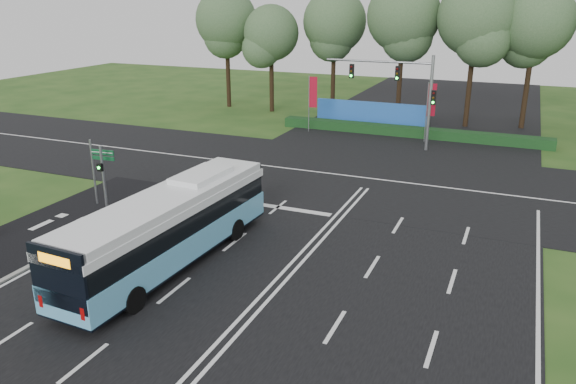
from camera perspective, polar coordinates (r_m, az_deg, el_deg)
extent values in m
plane|color=#244818|center=(25.20, 1.24, -6.37)|extent=(120.00, 120.00, 0.00)
cube|color=black|center=(25.19, 1.24, -6.33)|extent=(20.00, 120.00, 0.04)
cube|color=black|center=(35.87, 8.36, 1.35)|extent=(120.00, 14.00, 0.05)
cube|color=black|center=(29.69, -24.20, -4.02)|extent=(5.00, 18.00, 0.06)
cube|color=gray|center=(28.05, -20.81, -4.82)|extent=(0.25, 18.00, 0.12)
cube|color=#5CACD5|center=(24.40, -11.80, -4.93)|extent=(3.08, 12.10, 1.10)
cube|color=black|center=(24.60, -11.72, -5.99)|extent=(3.05, 12.04, 0.30)
cube|color=black|center=(24.02, -11.96, -2.75)|extent=(2.97, 11.92, 0.95)
cube|color=white|center=(23.81, -12.06, -1.41)|extent=(3.08, 12.10, 0.35)
cube|color=white|center=(23.69, -12.12, -0.61)|extent=(3.01, 11.62, 0.35)
cube|color=white|center=(25.50, -8.77, 1.72)|extent=(1.74, 3.07, 0.25)
cube|color=black|center=(20.09, -22.31, -8.17)|extent=(2.43, 0.24, 2.20)
cube|color=orange|center=(19.77, -22.64, -6.40)|extent=(1.40, 0.13, 0.35)
cylinder|color=black|center=(27.76, -9.45, -2.99)|extent=(0.33, 1.05, 1.04)
cylinder|color=black|center=(26.56, -5.29, -3.84)|extent=(0.33, 1.05, 1.04)
cylinder|color=black|center=(22.85, -19.88, -8.99)|extent=(0.33, 1.05, 1.04)
cylinder|color=black|center=(21.37, -15.36, -10.52)|extent=(0.33, 1.05, 1.04)
cylinder|color=gray|center=(31.36, -18.21, 1.33)|extent=(0.14, 0.14, 3.56)
cube|color=black|center=(31.04, -18.55, 2.39)|extent=(0.29, 0.19, 0.41)
sphere|color=#19F233|center=(30.97, -18.67, 2.34)|extent=(0.14, 0.14, 0.14)
cylinder|color=gray|center=(32.33, -19.14, 1.87)|extent=(0.11, 0.11, 3.69)
cube|color=#0D4B25|center=(31.62, -18.35, 3.85)|extent=(1.38, 0.21, 0.28)
cube|color=#0D4B25|center=(31.70, -18.29, 3.29)|extent=(1.38, 0.21, 0.20)
cube|color=white|center=(31.60, -18.39, 3.83)|extent=(1.29, 0.15, 0.04)
cylinder|color=gray|center=(47.82, 2.14, 8.91)|extent=(0.07, 0.07, 4.78)
cube|color=#A30D22|center=(47.62, 2.58, 10.10)|extent=(0.62, 0.21, 2.55)
cylinder|color=gray|center=(45.56, 13.88, 7.83)|extent=(0.07, 0.07, 4.72)
cube|color=#A30D22|center=(45.47, 14.41, 9.04)|extent=(0.60, 0.28, 2.52)
cylinder|color=gray|center=(42.78, 14.19, 8.65)|extent=(0.24, 0.24, 7.00)
cylinder|color=gray|center=(43.16, 9.14, 12.96)|extent=(8.00, 0.16, 0.16)
cube|color=black|center=(42.91, 11.06, 11.75)|extent=(0.32, 0.28, 1.05)
cube|color=black|center=(43.77, 6.49, 12.11)|extent=(0.32, 0.28, 1.05)
cube|color=black|center=(42.66, 14.58, 9.27)|extent=(0.32, 0.28, 1.05)
cube|color=#133617|center=(47.58, 12.30, 5.99)|extent=(22.00, 1.20, 0.80)
cube|color=blue|center=(50.67, 8.44, 7.81)|extent=(10.00, 0.30, 2.20)
cylinder|color=black|center=(59.68, -6.13, 12.59)|extent=(0.44, 0.44, 8.36)
sphere|color=#3A5A34|center=(59.35, -6.29, 17.02)|extent=(6.16, 6.16, 6.16)
cylinder|color=black|center=(56.81, -1.68, 11.81)|extent=(0.44, 0.44, 7.27)
sphere|color=#3A5A34|center=(56.44, -1.72, 15.86)|extent=(5.36, 5.36, 5.36)
cylinder|color=black|center=(57.04, 4.63, 12.29)|extent=(0.44, 0.44, 8.27)
sphere|color=#3A5A34|center=(56.69, 4.75, 16.88)|extent=(6.09, 6.09, 6.09)
cylinder|color=black|center=(53.72, 11.33, 11.91)|extent=(0.44, 0.44, 8.89)
sphere|color=#3A5A34|center=(53.36, 11.68, 17.14)|extent=(6.55, 6.55, 6.55)
cylinder|color=black|center=(52.02, 18.03, 11.12)|extent=(0.44, 0.44, 8.87)
sphere|color=#3A5A34|center=(51.65, 18.60, 16.50)|extent=(6.54, 6.54, 6.54)
cylinder|color=black|center=(53.00, 23.17, 10.50)|extent=(0.44, 0.44, 8.58)
sphere|color=#3A5A34|center=(52.63, 23.86, 15.59)|extent=(6.32, 6.32, 6.32)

